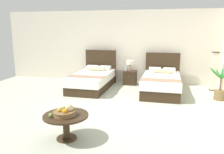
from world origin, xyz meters
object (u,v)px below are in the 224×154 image
(table_lamp, at_px, (130,64))
(floor_lamp_corner, at_px, (214,71))
(vase, at_px, (126,69))
(coffee_table, at_px, (66,120))
(nightstand, at_px, (130,78))
(potted_palm, at_px, (220,90))
(fruit_bowl, at_px, (65,112))
(loose_apple, at_px, (51,115))
(bed_near_window, at_px, (93,80))
(bed_near_corner, at_px, (161,83))

(table_lamp, height_order, floor_lamp_corner, floor_lamp_corner)
(vase, distance_m, coffee_table, 4.44)
(nightstand, bearing_deg, vase, -163.97)
(floor_lamp_corner, bearing_deg, nightstand, 175.32)
(table_lamp, relative_size, potted_palm, 0.41)
(floor_lamp_corner, bearing_deg, fruit_bowl, -127.54)
(fruit_bowl, xyz_separation_m, floor_lamp_corner, (3.28, 4.28, 0.10))
(floor_lamp_corner, xyz_separation_m, potted_palm, (-0.04, -1.09, -0.35))
(coffee_table, distance_m, loose_apple, 0.30)
(loose_apple, bearing_deg, potted_palm, 43.72)
(bed_near_window, height_order, fruit_bowl, bed_near_window)
(floor_lamp_corner, bearing_deg, coffee_table, -127.89)
(floor_lamp_corner, bearing_deg, bed_near_window, -171.28)
(nightstand, xyz_separation_m, vase, (-0.14, -0.04, 0.33))
(nightstand, distance_m, vase, 0.36)
(loose_apple, bearing_deg, coffee_table, 39.29)
(fruit_bowl, bearing_deg, nightstand, 83.50)
(floor_lamp_corner, distance_m, potted_palm, 1.15)
(nightstand, height_order, floor_lamp_corner, floor_lamp_corner)
(vase, xyz_separation_m, coffee_table, (-0.38, -4.42, -0.22))
(bed_near_window, xyz_separation_m, potted_palm, (3.89, -0.49, -0.02))
(bed_near_window, bearing_deg, fruit_bowl, -80.03)
(table_lamp, bearing_deg, potted_palm, -26.12)
(bed_near_corner, height_order, nightstand, bed_near_corner)
(bed_near_corner, bearing_deg, table_lamp, 142.43)
(bed_near_window, distance_m, potted_palm, 3.92)
(table_lamp, bearing_deg, vase, -156.67)
(loose_apple, xyz_separation_m, floor_lamp_corner, (3.50, 4.40, 0.13))
(vase, height_order, fruit_bowl, fruit_bowl)
(nightstand, xyz_separation_m, table_lamp, (0.00, 0.02, 0.49))
(fruit_bowl, bearing_deg, bed_near_window, 99.97)
(table_lamp, distance_m, coffee_table, 4.52)
(bed_near_window, distance_m, floor_lamp_corner, 3.99)
(bed_near_window, xyz_separation_m, vase, (1.02, 0.79, 0.28))
(bed_near_corner, bearing_deg, loose_apple, -115.82)
(vase, relative_size, fruit_bowl, 0.38)
(table_lamp, distance_m, vase, 0.22)
(potted_palm, bearing_deg, bed_near_corner, 163.33)
(table_lamp, relative_size, fruit_bowl, 0.94)
(bed_near_corner, height_order, coffee_table, bed_near_corner)
(loose_apple, bearing_deg, table_lamp, 81.14)
(bed_near_window, distance_m, table_lamp, 1.50)
(vase, relative_size, potted_palm, 0.16)
(fruit_bowl, relative_size, floor_lamp_corner, 0.32)
(coffee_table, xyz_separation_m, loose_apple, (-0.20, -0.17, 0.14))
(loose_apple, bearing_deg, bed_near_window, 96.54)
(bed_near_window, height_order, coffee_table, bed_near_window)
(fruit_bowl, height_order, floor_lamp_corner, floor_lamp_corner)
(bed_near_corner, xyz_separation_m, vase, (-1.25, 0.79, 0.28))
(coffee_table, bearing_deg, nightstand, 83.35)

